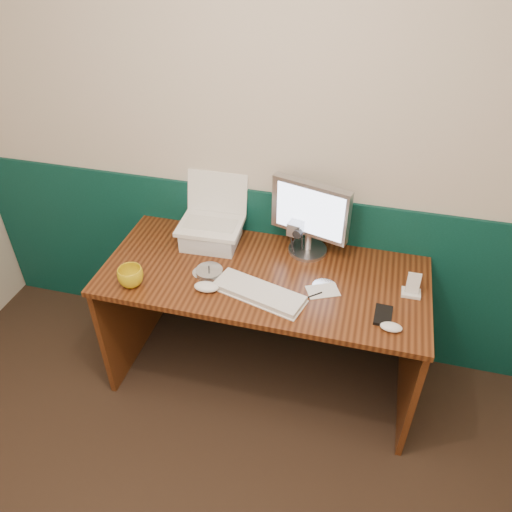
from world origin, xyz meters
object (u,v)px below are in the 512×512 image
(monitor, at_px, (310,218))
(mug, at_px, (131,277))
(desk, at_px, (263,328))
(laptop, at_px, (209,205))
(keyboard, at_px, (259,293))
(camcorder, at_px, (297,239))

(monitor, xyz_separation_m, mug, (-0.77, -0.48, -0.15))
(monitor, height_order, mug, monitor)
(desk, distance_m, monitor, 0.65)
(laptop, height_order, monitor, monitor)
(keyboard, bearing_deg, monitor, 83.94)
(camcorder, bearing_deg, desk, -107.72)
(laptop, height_order, camcorder, laptop)
(monitor, height_order, keyboard, monitor)
(desk, xyz_separation_m, mug, (-0.59, -0.24, 0.42))
(desk, bearing_deg, camcorder, 60.29)
(monitor, relative_size, camcorder, 2.23)
(keyboard, bearing_deg, mug, -156.82)
(monitor, bearing_deg, keyboard, -96.06)
(monitor, distance_m, keyboard, 0.47)
(keyboard, bearing_deg, laptop, 151.14)
(desk, relative_size, camcorder, 8.86)
(keyboard, height_order, camcorder, camcorder)
(monitor, distance_m, camcorder, 0.13)
(laptop, bearing_deg, mug, -123.89)
(desk, height_order, mug, mug)
(desk, relative_size, laptop, 4.92)
(monitor, xyz_separation_m, keyboard, (-0.16, -0.40, -0.19))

